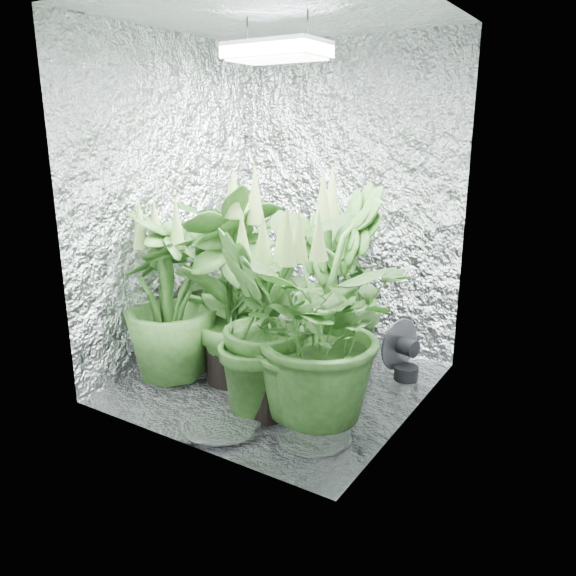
% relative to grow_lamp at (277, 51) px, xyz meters
% --- Properties ---
extents(ground, '(1.60, 1.60, 0.00)m').
position_rel_grow_lamp_xyz_m(ground, '(0.00, 0.00, -1.83)').
color(ground, silver).
rests_on(ground, ground).
extents(walls, '(1.62, 1.62, 2.00)m').
position_rel_grow_lamp_xyz_m(walls, '(0.00, 0.00, -0.83)').
color(walls, silver).
rests_on(walls, ground).
extents(ceiling, '(1.60, 1.60, 0.01)m').
position_rel_grow_lamp_xyz_m(ceiling, '(0.00, 0.00, 0.17)').
color(ceiling, silver).
rests_on(ceiling, walls).
extents(grow_lamp, '(0.50, 0.30, 0.22)m').
position_rel_grow_lamp_xyz_m(grow_lamp, '(0.00, 0.00, 0.00)').
color(grow_lamp, gray).
rests_on(grow_lamp, ceiling).
extents(plant_a, '(1.16, 1.16, 1.11)m').
position_rel_grow_lamp_xyz_m(plant_a, '(-0.50, 0.22, -1.30)').
color(plant_a, black).
rests_on(plant_a, ground).
extents(plant_b, '(0.65, 0.65, 0.99)m').
position_rel_grow_lamp_xyz_m(plant_b, '(0.04, 0.64, -1.38)').
color(plant_b, black).
rests_on(plant_b, ground).
extents(plant_c, '(0.74, 0.74, 1.23)m').
position_rel_grow_lamp_xyz_m(plant_c, '(0.27, 0.22, -1.25)').
color(plant_c, black).
rests_on(plant_c, ground).
extents(plant_d, '(0.77, 0.77, 1.08)m').
position_rel_grow_lamp_xyz_m(plant_d, '(-0.57, -0.28, -1.33)').
color(plant_d, black).
rests_on(plant_d, ground).
extents(plant_e, '(0.97, 0.97, 1.10)m').
position_rel_grow_lamp_xyz_m(plant_e, '(0.38, -0.30, -1.30)').
color(plant_e, black).
rests_on(plant_e, ground).
extents(plant_f, '(0.80, 0.80, 1.25)m').
position_rel_grow_lamp_xyz_m(plant_f, '(-0.25, -0.11, -1.25)').
color(plant_f, black).
rests_on(plant_f, ground).
extents(plant_g, '(0.69, 0.69, 1.07)m').
position_rel_grow_lamp_xyz_m(plant_g, '(0.13, -0.36, -1.34)').
color(plant_g, black).
rests_on(plant_g, ground).
extents(circulation_fan, '(0.19, 0.31, 0.37)m').
position_rel_grow_lamp_xyz_m(circulation_fan, '(0.60, 0.45, -1.67)').
color(circulation_fan, black).
rests_on(circulation_fan, ground).
extents(plant_label, '(0.06, 0.03, 0.09)m').
position_rel_grow_lamp_xyz_m(plant_label, '(0.19, -0.39, -1.53)').
color(plant_label, white).
rests_on(plant_label, plant_g).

